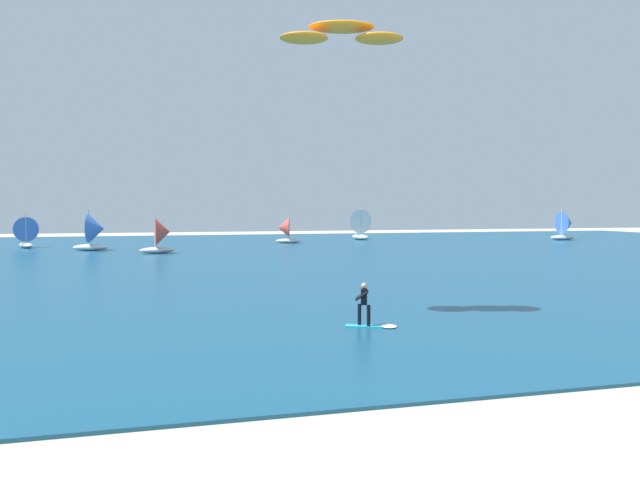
{
  "coord_description": "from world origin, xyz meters",
  "views": [
    {
      "loc": [
        -5.8,
        -7.73,
        4.6
      ],
      "look_at": [
        0.51,
        15.88,
        3.31
      ],
      "focal_mm": 34.11,
      "sensor_mm": 36.0,
      "label": 1
    }
  ],
  "objects_px": {
    "kite": "(342,34)",
    "sailboat_mid_right": "(162,235)",
    "kitesurfer": "(369,311)",
    "sailboat_trailing": "(24,232)",
    "sailboat_outermost": "(358,224)",
    "sailboat_far_right": "(285,230)",
    "sailboat_far_left": "(566,226)",
    "sailboat_near_shore": "(95,232)"
  },
  "relations": [
    {
      "from": "sailboat_outermost",
      "to": "sailboat_far_right",
      "type": "distance_m",
      "value": 13.5
    },
    {
      "from": "sailboat_trailing",
      "to": "sailboat_far_right",
      "type": "height_order",
      "value": "sailboat_trailing"
    },
    {
      "from": "sailboat_trailing",
      "to": "sailboat_far_right",
      "type": "relative_size",
      "value": 1.05
    },
    {
      "from": "sailboat_mid_right",
      "to": "sailboat_far_right",
      "type": "xyz_separation_m",
      "value": [
        15.32,
        13.96,
        -0.11
      ]
    },
    {
      "from": "sailboat_far_right",
      "to": "sailboat_near_shore",
      "type": "bearing_deg",
      "value": -159.72
    },
    {
      "from": "kitesurfer",
      "to": "sailboat_near_shore",
      "type": "bearing_deg",
      "value": 106.88
    },
    {
      "from": "sailboat_trailing",
      "to": "kite",
      "type": "bearing_deg",
      "value": -66.52
    },
    {
      "from": "sailboat_trailing",
      "to": "sailboat_near_shore",
      "type": "bearing_deg",
      "value": -39.73
    },
    {
      "from": "sailboat_far_left",
      "to": "sailboat_outermost",
      "type": "bearing_deg",
      "value": 162.34
    },
    {
      "from": "kite",
      "to": "sailboat_far_left",
      "type": "height_order",
      "value": "kite"
    },
    {
      "from": "kite",
      "to": "sailboat_outermost",
      "type": "relative_size",
      "value": 1.11
    },
    {
      "from": "sailboat_near_shore",
      "to": "sailboat_far_right",
      "type": "distance_m",
      "value": 23.51
    },
    {
      "from": "sailboat_far_left",
      "to": "sailboat_outermost",
      "type": "distance_m",
      "value": 29.15
    },
    {
      "from": "sailboat_far_left",
      "to": "sailboat_near_shore",
      "type": "relative_size",
      "value": 1.03
    },
    {
      "from": "kite",
      "to": "sailboat_trailing",
      "type": "height_order",
      "value": "kite"
    },
    {
      "from": "sailboat_outermost",
      "to": "sailboat_trailing",
      "type": "xyz_separation_m",
      "value": [
        -42.24,
        -7.5,
        -0.42
      ]
    },
    {
      "from": "sailboat_near_shore",
      "to": "sailboat_mid_right",
      "type": "relative_size",
      "value": 1.09
    },
    {
      "from": "kitesurfer",
      "to": "sailboat_far_left",
      "type": "relative_size",
      "value": 0.46
    },
    {
      "from": "sailboat_near_shore",
      "to": "sailboat_outermost",
      "type": "xyz_separation_m",
      "value": [
        34.05,
        14.31,
        0.23
      ]
    },
    {
      "from": "sailboat_near_shore",
      "to": "sailboat_mid_right",
      "type": "distance_m",
      "value": 8.89
    },
    {
      "from": "sailboat_mid_right",
      "to": "sailboat_far_right",
      "type": "bearing_deg",
      "value": 42.34
    },
    {
      "from": "sailboat_mid_right",
      "to": "sailboat_trailing",
      "type": "relative_size",
      "value": 1.01
    },
    {
      "from": "kite",
      "to": "sailboat_far_left",
      "type": "distance_m",
      "value": 69.47
    },
    {
      "from": "sailboat_far_right",
      "to": "sailboat_trailing",
      "type": "bearing_deg",
      "value": -177.47
    },
    {
      "from": "kite",
      "to": "sailboat_far_left",
      "type": "xyz_separation_m",
      "value": [
        48.04,
        49.26,
        -9.61
      ]
    },
    {
      "from": "sailboat_outermost",
      "to": "sailboat_far_right",
      "type": "height_order",
      "value": "sailboat_outermost"
    },
    {
      "from": "kite",
      "to": "sailboat_far_right",
      "type": "height_order",
      "value": "kite"
    },
    {
      "from": "sailboat_outermost",
      "to": "sailboat_near_shore",
      "type": "bearing_deg",
      "value": -157.2
    },
    {
      "from": "sailboat_far_left",
      "to": "sailboat_near_shore",
      "type": "height_order",
      "value": "sailboat_far_left"
    },
    {
      "from": "sailboat_near_shore",
      "to": "sailboat_mid_right",
      "type": "bearing_deg",
      "value": -40.78
    },
    {
      "from": "kitesurfer",
      "to": "sailboat_outermost",
      "type": "height_order",
      "value": "sailboat_outermost"
    },
    {
      "from": "kite",
      "to": "sailboat_mid_right",
      "type": "relative_size",
      "value": 1.34
    },
    {
      "from": "kitesurfer",
      "to": "sailboat_far_left",
      "type": "bearing_deg",
      "value": 47.39
    },
    {
      "from": "kitesurfer",
      "to": "sailboat_trailing",
      "type": "xyz_separation_m",
      "value": [
        -22.28,
        53.25,
        1.19
      ]
    },
    {
      "from": "sailboat_far_left",
      "to": "sailboat_near_shore",
      "type": "bearing_deg",
      "value": -174.95
    },
    {
      "from": "sailboat_outermost",
      "to": "sailboat_far_left",
      "type": "bearing_deg",
      "value": -17.66
    },
    {
      "from": "sailboat_far_left",
      "to": "sailboat_outermost",
      "type": "relative_size",
      "value": 0.92
    },
    {
      "from": "sailboat_far_right",
      "to": "kitesurfer",
      "type": "bearing_deg",
      "value": -98.3
    },
    {
      "from": "sailboat_near_shore",
      "to": "sailboat_far_left",
      "type": "bearing_deg",
      "value": 5.05
    },
    {
      "from": "kitesurfer",
      "to": "sailboat_trailing",
      "type": "relative_size",
      "value": 0.52
    },
    {
      "from": "sailboat_far_left",
      "to": "sailboat_mid_right",
      "type": "bearing_deg",
      "value": -168.44
    },
    {
      "from": "kitesurfer",
      "to": "sailboat_mid_right",
      "type": "distance_m",
      "value": 41.31
    }
  ]
}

